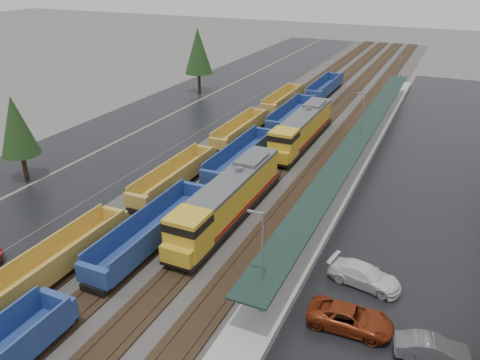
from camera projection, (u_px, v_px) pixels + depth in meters
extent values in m
cube|color=#302D2B|center=(306.00, 124.00, 66.91)|extent=(20.00, 160.00, 0.08)
cube|color=black|center=(267.00, 118.00, 69.14)|extent=(2.60, 160.00, 0.15)
cube|color=#473326|center=(262.00, 117.00, 69.36)|extent=(0.08, 160.00, 0.07)
cube|color=#473326|center=(272.00, 118.00, 68.82)|extent=(0.08, 160.00, 0.07)
cube|color=black|center=(293.00, 122.00, 67.62)|extent=(2.60, 160.00, 0.15)
cube|color=#473326|center=(288.00, 120.00, 67.85)|extent=(0.08, 160.00, 0.07)
cube|color=#473326|center=(297.00, 122.00, 67.30)|extent=(0.08, 160.00, 0.07)
cube|color=black|center=(320.00, 125.00, 66.10)|extent=(2.60, 160.00, 0.15)
cube|color=#473326|center=(315.00, 124.00, 66.33)|extent=(0.08, 160.00, 0.07)
cube|color=#473326|center=(325.00, 125.00, 65.79)|extent=(0.08, 160.00, 0.07)
cube|color=black|center=(348.00, 129.00, 64.59)|extent=(2.60, 160.00, 0.15)
cube|color=#473326|center=(343.00, 128.00, 64.82)|extent=(0.08, 160.00, 0.07)
cube|color=#473326|center=(353.00, 129.00, 64.27)|extent=(0.08, 160.00, 0.07)
cube|color=black|center=(213.00, 112.00, 72.61)|extent=(10.00, 160.00, 0.02)
cube|color=black|center=(159.00, 104.00, 76.40)|extent=(9.00, 160.00, 0.02)
cube|color=black|center=(444.00, 173.00, 51.50)|extent=(16.00, 100.00, 0.02)
cube|color=#9E9B93|center=(358.00, 157.00, 54.96)|extent=(3.00, 80.00, 0.70)
cylinder|color=gray|center=(287.00, 256.00, 33.74)|extent=(0.16, 0.16, 2.40)
cylinder|color=gray|center=(338.00, 177.00, 46.07)|extent=(0.16, 0.16, 2.40)
cylinder|color=gray|center=(368.00, 131.00, 58.41)|extent=(0.16, 0.16, 2.40)
cylinder|color=gray|center=(387.00, 102.00, 70.75)|extent=(0.16, 0.16, 2.40)
cylinder|color=gray|center=(400.00, 81.00, 83.09)|extent=(0.16, 0.16, 2.40)
cube|color=black|center=(361.00, 134.00, 53.75)|extent=(2.60, 65.00, 0.15)
cylinder|color=gray|center=(262.00, 270.00, 28.73)|extent=(0.12, 0.12, 8.00)
cube|color=gray|center=(255.00, 212.00, 27.27)|extent=(1.00, 0.15, 0.12)
cylinder|color=gray|center=(361.00, 127.00, 53.41)|extent=(0.12, 0.12, 8.00)
cube|color=gray|center=(361.00, 93.00, 51.94)|extent=(1.00, 0.15, 0.12)
cylinder|color=gray|center=(398.00, 75.00, 78.08)|extent=(0.12, 0.12, 8.00)
cube|color=gray|center=(398.00, 51.00, 76.62)|extent=(1.00, 0.15, 0.12)
cylinder|color=gray|center=(40.00, 241.00, 37.20)|extent=(0.08, 0.08, 2.00)
cylinder|color=gray|center=(106.00, 199.00, 43.78)|extent=(0.08, 0.08, 2.00)
cylinder|color=gray|center=(155.00, 168.00, 50.36)|extent=(0.08, 0.08, 2.00)
cylinder|color=gray|center=(192.00, 144.00, 56.94)|extent=(0.08, 0.08, 2.00)
cylinder|color=gray|center=(221.00, 125.00, 63.52)|extent=(0.08, 0.08, 2.00)
cylinder|color=gray|center=(245.00, 110.00, 70.10)|extent=(0.08, 0.08, 2.00)
cylinder|color=gray|center=(265.00, 97.00, 76.68)|extent=(0.08, 0.08, 2.00)
cylinder|color=gray|center=(282.00, 86.00, 83.26)|extent=(0.08, 0.08, 2.00)
cylinder|color=gray|center=(296.00, 77.00, 89.84)|extent=(0.08, 0.08, 2.00)
cylinder|color=gray|center=(309.00, 69.00, 96.42)|extent=(0.08, 0.08, 2.00)
cylinder|color=gray|center=(320.00, 62.00, 103.00)|extent=(0.08, 0.08, 2.00)
cylinder|color=gray|center=(329.00, 56.00, 109.58)|extent=(0.08, 0.08, 2.00)
cylinder|color=gray|center=(337.00, 51.00, 116.16)|extent=(0.08, 0.08, 2.00)
cylinder|color=gray|center=(345.00, 46.00, 122.74)|extent=(0.08, 0.08, 2.00)
cylinder|color=gray|center=(352.00, 42.00, 129.32)|extent=(0.08, 0.08, 2.00)
cube|color=gray|center=(245.00, 103.00, 69.68)|extent=(0.05, 160.00, 0.05)
ellipsoid|color=#475945|center=(338.00, 18.00, 193.44)|extent=(154.00, 110.00, 19.80)
cylinder|color=#332316|center=(25.00, 166.00, 50.02)|extent=(0.50, 0.50, 2.70)
cone|color=#1A3213|center=(16.00, 126.00, 48.11)|extent=(3.96, 3.96, 6.30)
cylinder|color=#332316|center=(199.00, 82.00, 83.17)|extent=(0.50, 0.50, 3.30)
cone|color=#1A3213|center=(198.00, 51.00, 80.84)|extent=(4.84, 4.84, 7.70)
cube|color=black|center=(230.00, 211.00, 41.99)|extent=(2.79, 18.58, 0.37)
cube|color=gold|center=(235.00, 191.00, 42.09)|extent=(2.60, 14.86, 2.79)
cube|color=gold|center=(189.00, 233.00, 35.29)|extent=(2.79, 2.97, 3.16)
cube|color=black|center=(188.00, 222.00, 34.89)|extent=(2.83, 3.02, 0.65)
cube|color=gold|center=(178.00, 255.00, 34.30)|extent=(2.60, 0.93, 1.30)
cube|color=#59595B|center=(235.00, 176.00, 41.46)|extent=(2.65, 14.86, 0.33)
cube|color=#9A0E0F|center=(222.00, 200.00, 43.06)|extent=(0.04, 14.86, 0.33)
cube|color=#9A0E0F|center=(248.00, 205.00, 42.06)|extent=(0.04, 14.86, 0.33)
cube|color=black|center=(230.00, 215.00, 42.15)|extent=(2.04, 5.57, 0.56)
cube|color=black|center=(195.00, 251.00, 36.76)|extent=(2.23, 3.72, 0.46)
cube|color=black|center=(258.00, 186.00, 47.46)|extent=(2.23, 3.72, 0.46)
cylinder|color=#59595B|center=(239.00, 170.00, 42.10)|extent=(0.65, 0.65, 0.46)
cube|color=#59595B|center=(251.00, 159.00, 44.42)|extent=(2.23, 3.72, 0.46)
cube|color=black|center=(302.00, 139.00, 59.27)|extent=(2.79, 18.58, 0.37)
cube|color=gold|center=(305.00, 125.00, 59.36)|extent=(2.60, 14.86, 2.79)
cube|color=gold|center=(283.00, 144.00, 52.56)|extent=(2.79, 2.97, 3.16)
cube|color=black|center=(284.00, 136.00, 52.16)|extent=(2.83, 3.02, 0.65)
cube|color=gold|center=(278.00, 157.00, 51.58)|extent=(2.60, 0.93, 1.30)
cube|color=#59595B|center=(306.00, 113.00, 58.73)|extent=(2.65, 14.86, 0.33)
cube|color=#9A0E0F|center=(295.00, 131.00, 60.33)|extent=(0.04, 14.86, 0.33)
cube|color=#9A0E0F|center=(315.00, 134.00, 59.33)|extent=(0.04, 14.86, 0.33)
cube|color=black|center=(302.00, 141.00, 59.42)|extent=(2.04, 5.57, 0.56)
cube|color=black|center=(285.00, 158.00, 54.04)|extent=(2.23, 3.72, 0.46)
cube|color=black|center=(317.00, 126.00, 64.73)|extent=(2.23, 3.72, 0.46)
cylinder|color=#59595B|center=(308.00, 109.00, 59.38)|extent=(0.65, 0.65, 0.46)
cube|color=#59595B|center=(315.00, 104.00, 61.69)|extent=(2.23, 3.72, 0.46)
cube|color=#AC852F|center=(60.00, 264.00, 34.66)|extent=(2.49, 12.86, 0.24)
cube|color=#AC852F|center=(45.00, 251.00, 34.74)|extent=(0.14, 12.86, 1.72)
cube|color=#AC852F|center=(70.00, 258.00, 33.84)|extent=(0.14, 12.86, 1.72)
cube|color=#AC852F|center=(115.00, 216.00, 39.82)|extent=(2.49, 0.48, 1.34)
cube|color=black|center=(112.00, 230.00, 39.67)|extent=(1.91, 2.10, 0.48)
cube|color=#AC852F|center=(176.00, 180.00, 47.98)|extent=(2.49, 12.86, 0.24)
cube|color=#AC852F|center=(165.00, 170.00, 48.07)|extent=(0.14, 12.86, 1.72)
cube|color=#AC852F|center=(185.00, 174.00, 47.17)|extent=(0.14, 12.86, 1.72)
cube|color=#AC852F|center=(136.00, 201.00, 42.25)|extent=(2.49, 0.48, 1.34)
cube|color=#AC852F|center=(206.00, 152.00, 53.14)|extent=(2.49, 0.48, 1.34)
cube|color=black|center=(142.00, 208.00, 43.21)|extent=(1.91, 2.10, 0.48)
cube|color=black|center=(204.00, 162.00, 53.00)|extent=(1.91, 2.10, 0.48)
cube|color=#AC852F|center=(241.00, 132.00, 61.31)|extent=(2.49, 12.86, 0.24)
cube|color=#AC852F|center=(233.00, 125.00, 61.40)|extent=(0.14, 12.86, 1.72)
cube|color=#AC852F|center=(250.00, 127.00, 60.49)|extent=(0.14, 12.86, 1.72)
cube|color=#AC852F|center=(218.00, 144.00, 55.58)|extent=(2.49, 0.48, 1.34)
cube|color=#AC852F|center=(261.00, 114.00, 66.47)|extent=(2.49, 0.48, 1.34)
cube|color=black|center=(221.00, 150.00, 56.54)|extent=(1.91, 2.10, 0.48)
cube|color=black|center=(259.00, 122.00, 66.33)|extent=(1.91, 2.10, 0.48)
cube|color=#AC852F|center=(283.00, 102.00, 74.64)|extent=(2.49, 12.86, 0.24)
cube|color=#AC852F|center=(277.00, 96.00, 74.72)|extent=(0.14, 12.86, 1.72)
cube|color=#AC852F|center=(291.00, 97.00, 73.82)|extent=(0.14, 12.86, 1.72)
cube|color=#AC852F|center=(268.00, 109.00, 68.91)|extent=(2.49, 0.48, 1.34)
cube|color=#AC852F|center=(297.00, 89.00, 79.80)|extent=(2.49, 0.48, 1.34)
cube|color=black|center=(270.00, 114.00, 69.86)|extent=(1.91, 2.10, 0.48)
cube|color=black|center=(295.00, 95.00, 79.65)|extent=(1.91, 2.10, 0.48)
cube|color=navy|center=(59.00, 304.00, 29.49)|extent=(2.69, 0.52, 1.45)
cube|color=black|center=(53.00, 324.00, 29.33)|extent=(2.07, 2.28, 0.52)
cube|color=navy|center=(153.00, 234.00, 38.34)|extent=(2.69, 13.93, 0.26)
cube|color=navy|center=(139.00, 221.00, 38.43)|extent=(0.16, 13.93, 1.87)
cube|color=navy|center=(166.00, 228.00, 37.45)|extent=(0.16, 13.93, 1.87)
cube|color=navy|center=(93.00, 276.00, 32.13)|extent=(2.69, 0.52, 1.45)
cube|color=navy|center=(196.00, 191.00, 43.93)|extent=(2.69, 0.52, 1.45)
cube|color=black|center=(102.00, 282.00, 33.17)|extent=(2.07, 2.28, 0.52)
cube|color=black|center=(193.00, 204.00, 43.77)|extent=(2.07, 2.28, 0.52)
cube|color=navy|center=(242.00, 160.00, 52.78)|extent=(2.69, 13.93, 0.26)
cube|color=navy|center=(232.00, 150.00, 52.87)|extent=(0.16, 13.93, 1.87)
cube|color=navy|center=(253.00, 154.00, 51.89)|extent=(0.16, 13.93, 1.87)
cube|color=navy|center=(212.00, 178.00, 46.57)|extent=(2.69, 0.52, 1.45)
cube|color=navy|center=(266.00, 134.00, 58.37)|extent=(2.69, 0.52, 1.45)
cube|color=black|center=(216.00, 185.00, 47.61)|extent=(2.07, 2.28, 0.52)
cube|color=black|center=(263.00, 144.00, 58.21)|extent=(2.07, 2.28, 0.52)
cube|color=navy|center=(293.00, 117.00, 67.22)|extent=(2.69, 13.93, 0.26)
cube|color=navy|center=(284.00, 110.00, 67.31)|extent=(0.16, 13.93, 1.87)
cube|color=navy|center=(302.00, 112.00, 66.33)|extent=(0.16, 13.93, 1.87)
cube|color=navy|center=(275.00, 127.00, 61.01)|extent=(2.69, 0.52, 1.45)
cube|color=navy|center=(308.00, 100.00, 72.81)|extent=(2.69, 0.52, 1.45)
cube|color=black|center=(277.00, 133.00, 62.05)|extent=(2.07, 2.28, 0.52)
cube|color=black|center=(306.00, 108.00, 72.65)|extent=(2.07, 2.28, 0.52)
cube|color=navy|center=(325.00, 90.00, 81.66)|extent=(2.69, 13.93, 0.26)
cube|color=navy|center=(318.00, 84.00, 81.76)|extent=(0.16, 13.93, 1.87)
cube|color=navy|center=(333.00, 85.00, 80.77)|extent=(0.16, 13.93, 1.87)
cube|color=navy|center=(314.00, 95.00, 75.45)|extent=(2.69, 0.52, 1.45)
cube|color=navy|center=(336.00, 77.00, 87.25)|extent=(2.69, 0.52, 1.45)
cube|color=black|center=(315.00, 100.00, 76.49)|extent=(2.07, 2.28, 0.52)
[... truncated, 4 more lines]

